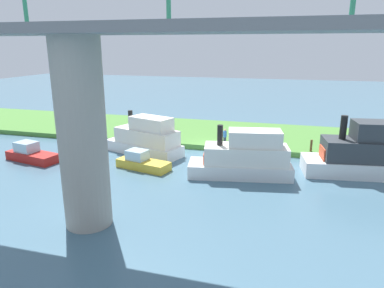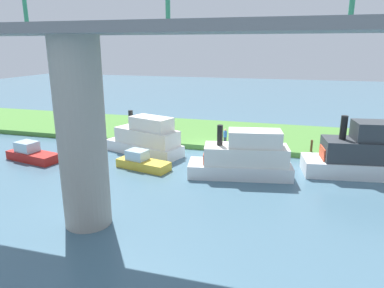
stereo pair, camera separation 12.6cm
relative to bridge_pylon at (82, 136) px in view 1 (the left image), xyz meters
The scene contains 11 objects.
ground_plane 17.27m from the bridge_pylon, 103.13° to the right, with size 160.00×160.00×0.00m, color #476B7F.
grassy_bank 22.89m from the bridge_pylon, 99.64° to the right, with size 80.00×12.00×0.50m, color #4C8438.
bridge_pylon is the anchor object (origin of this frame).
bridge_span 5.70m from the bridge_pylon, 90.00° to the right, with size 60.99×4.30×3.25m.
person_on_bank 18.72m from the bridge_pylon, 104.36° to the right, with size 0.50×0.50×1.39m.
mooring_post 21.45m from the bridge_pylon, 127.25° to the right, with size 0.20×0.20×1.09m, color brown.
riverboat_paddlewheel 14.15m from the bridge_pylon, 80.69° to the right, with size 8.16×4.92×3.96m.
houseboat_blue 13.04m from the bridge_pylon, 126.64° to the right, with size 8.28×4.01×4.05m.
skiff_small 14.95m from the bridge_pylon, 38.09° to the right, with size 5.22×2.73×1.65m.
pontoon_yellow 21.53m from the bridge_pylon, 142.50° to the right, with size 9.57×4.31×4.72m.
motorboat_white 10.64m from the bridge_pylon, 84.67° to the right, with size 4.80×2.61×1.52m.
Camera 1 is at (-6.97, 32.14, 9.88)m, focal length 33.06 mm.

